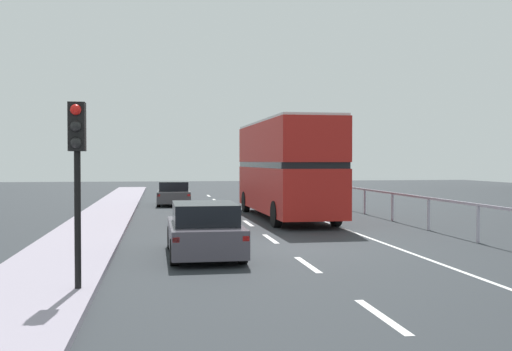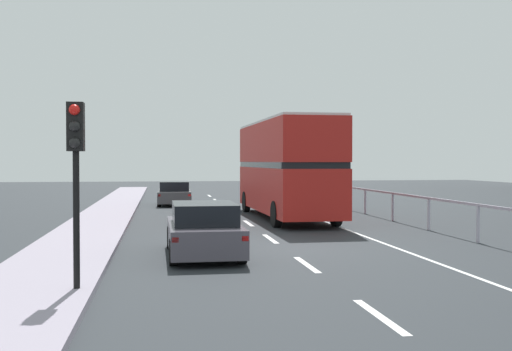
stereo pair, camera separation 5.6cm
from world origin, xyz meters
The scene contains 8 objects.
ground_plane centered at (0.00, 0.00, -0.05)m, with size 73.96×120.00×0.10m, color #262A2E.
near_sidewalk_kerb centered at (-5.92, 0.00, 0.07)m, with size 2.42×80.00×0.14m, color gray.
lane_paint_markings centered at (2.01, 8.31, 0.00)m, with size 3.36×46.00×0.01m.
bridge_side_railing centered at (6.12, 9.00, 0.96)m, with size 0.10×42.00×1.20m.
double_decker_bus_red centered at (1.93, 9.05, 2.27)m, with size 2.78×10.28×4.23m.
hatchback_car_near centered at (-2.36, -1.11, 0.68)m, with size 1.88×4.27×1.41m.
traffic_signal_pole centered at (-5.02, -5.57, 2.72)m, with size 0.30×0.42×3.44m.
sedan_car_ahead centered at (-2.70, 18.12, 0.65)m, with size 1.94×4.36×1.35m.
Camera 2 is at (-3.47, -17.28, 2.49)m, focal length 43.27 mm.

